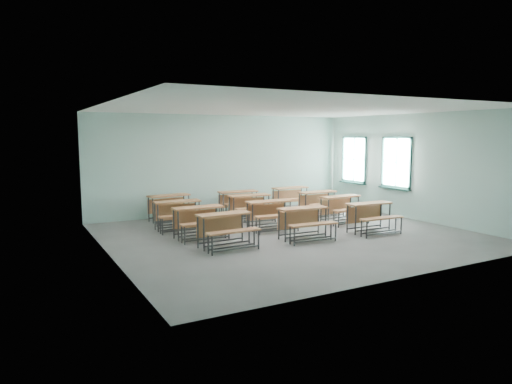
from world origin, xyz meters
The scene contains 13 objects.
room centered at (0.08, 0.03, 1.60)m, with size 9.04×8.04×3.24m.
desk_unit_r0c0 centered at (-2.02, -0.44, 0.53)m, with size 1.27×0.87×0.78m.
desk_unit_r0c1 centered at (0.02, -0.62, 0.53)m, with size 1.30×0.91×0.78m.
desk_unit_r0c2 centered at (2.01, -0.80, 0.53)m, with size 1.27×0.87×0.78m.
desk_unit_r1c0 centered at (-2.19, 0.75, 0.53)m, with size 1.25×0.84×0.78m.
desk_unit_r1c1 centered at (-0.12, 0.79, 0.53)m, with size 1.30×0.91×0.78m.
desk_unit_r1c2 centered at (2.22, 0.63, 0.53)m, with size 1.29×0.89×0.78m.
desk_unit_r2c0 centered at (-2.31, 1.98, 0.53)m, with size 1.29×0.90×0.78m.
desk_unit_r2c1 centered at (-0.01, 2.15, 0.53)m, with size 1.30×0.92×0.78m.
desk_unit_r2c2 centered at (2.29, 1.85, 0.53)m, with size 1.26×0.85×0.78m.
desk_unit_r3c0 centered at (-2.11, 3.29, 0.53)m, with size 1.33×0.97×0.78m.
desk_unit_r3c1 centered at (0.11, 3.15, 0.53)m, with size 1.30×0.91×0.78m.
desk_unit_r3c2 centered at (2.16, 3.24, 0.53)m, with size 1.25×0.84×0.78m.
Camera 1 is at (-6.30, -9.68, 2.55)m, focal length 32.00 mm.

